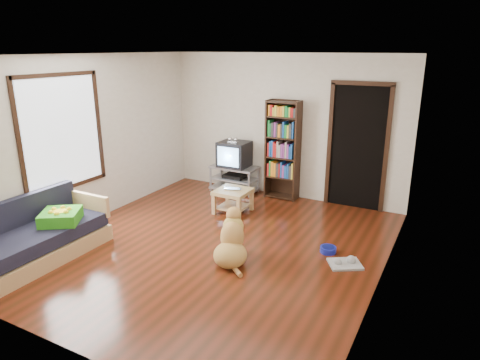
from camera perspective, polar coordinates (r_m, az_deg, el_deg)
The scene contains 18 objects.
ground at distance 6.14m, azimuth -3.46°, elevation -8.72°, with size 5.00×5.00×0.00m, color #541D0E.
ceiling at distance 5.52m, azimuth -3.97°, elevation 16.34°, with size 5.00×5.00×0.00m, color white.
wall_back at distance 7.88m, azimuth 5.90°, elevation 7.07°, with size 4.50×4.50×0.00m, color beige.
wall_front at distance 3.89m, azimuth -23.35°, elevation -5.12°, with size 4.50×4.50×0.00m, color beige.
wall_left at distance 7.10m, azimuth -19.43°, elevation 5.04°, with size 5.00×5.00×0.00m, color beige.
wall_right at distance 4.94m, azimuth 19.18°, elevation -0.03°, with size 5.00×5.00×0.00m, color beige.
green_cushion at distance 6.28m, azimuth -22.79°, elevation -4.53°, with size 0.48×0.48×0.16m, color #2A951B.
laptop at distance 7.14m, azimuth -1.06°, elevation -1.29°, with size 0.29×0.18×0.02m, color silver.
dog_bowl at distance 6.05m, azimuth 11.66°, elevation -9.07°, with size 0.22×0.22×0.08m, color navy.
grey_rag at distance 5.78m, azimuth 13.82°, elevation -10.83°, with size 0.40×0.32×0.03m, color #ABABAB.
window at distance 6.73m, azimuth -22.60°, elevation 5.81°, with size 0.03×1.46×1.70m.
doorway at distance 7.50m, azimuth 15.41°, elevation 4.61°, with size 1.03×0.05×2.19m.
tv_stand at distance 8.28m, azimuth -0.75°, elevation 0.31°, with size 0.90×0.45×0.50m.
crt_tv at distance 8.17m, azimuth -0.69°, elevation 3.53°, with size 0.55×0.52×0.58m.
bookshelf at distance 7.78m, azimuth 5.74°, elevation 4.68°, with size 0.60×0.30×1.80m.
sofa at distance 6.30m, azimuth -25.28°, elevation -7.14°, with size 0.80×1.80×0.80m.
coffee_table at distance 7.21m, azimuth -0.94°, elevation -2.21°, with size 0.55×0.55×0.40m.
dog at distance 5.63m, azimuth -1.11°, elevation -8.29°, with size 0.58×0.78×0.70m.
Camera 1 is at (2.90, -4.69, 2.69)m, focal length 32.00 mm.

